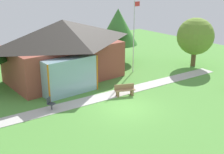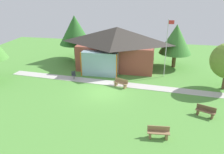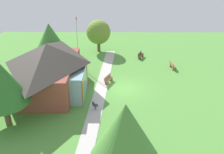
{
  "view_description": "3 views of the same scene",
  "coord_description": "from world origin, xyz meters",
  "views": [
    {
      "loc": [
        -12.03,
        -13.81,
        8.45
      ],
      "look_at": [
        0.53,
        2.09,
        1.5
      ],
      "focal_mm": 47.86,
      "sensor_mm": 36.0,
      "label": 1
    },
    {
      "loc": [
        4.87,
        -20.21,
        9.78
      ],
      "look_at": [
        0.4,
        1.91,
        0.9
      ],
      "focal_mm": 37.94,
      "sensor_mm": 36.0,
      "label": 2
    },
    {
      "loc": [
        -22.64,
        1.08,
        12.49
      ],
      "look_at": [
        0.9,
        1.24,
        0.92
      ],
      "focal_mm": 38.69,
      "sensor_mm": 36.0,
      "label": 3
    }
  ],
  "objects": [
    {
      "name": "tree_east_hedge",
      "position": [
        11.58,
        3.28,
        2.91
      ],
      "size": [
        3.51,
        3.51,
        4.68
      ],
      "color": "brown",
      "rests_on": "ground_plane"
    },
    {
      "name": "tree_behind_pavilion_right",
      "position": [
        6.88,
        9.16,
        3.55
      ],
      "size": [
        3.94,
        3.94,
        5.34
      ],
      "color": "brown",
      "rests_on": "ground_plane"
    },
    {
      "name": "bench_rear_near_path",
      "position": [
        1.37,
        1.65,
        0.4
      ],
      "size": [
        1.55,
        1.01,
        0.84
      ],
      "rotation": [
        0.0,
        0.0,
        2.73
      ],
      "color": "olive",
      "rests_on": "ground_plane"
    },
    {
      "name": "bench_front_right",
      "position": [
        5.28,
        -6.33,
        0.4
      ],
      "size": [
        1.53,
        0.57,
        0.84
      ],
      "rotation": [
        0.0,
        0.0,
        3.23
      ],
      "color": "olive",
      "rests_on": "ground_plane"
    },
    {
      "name": "ground_plane",
      "position": [
        0.0,
        0.0,
        0.0
      ],
      "size": [
        44.0,
        44.0,
        0.0
      ],
      "primitive_type": "plane",
      "color": "#54933D"
    },
    {
      "name": "flagpole",
      "position": [
        5.72,
        5.51,
        3.52
      ],
      "size": [
        0.64,
        0.08,
        6.43
      ],
      "color": "silver",
      "rests_on": "ground_plane"
    },
    {
      "name": "patio_chair_west",
      "position": [
        -4.07,
        2.77,
        0.42
      ],
      "size": [
        0.61,
        0.61,
        0.86
      ],
      "rotation": [
        0.0,
        0.0,
        3.71
      ],
      "color": "#33383D",
      "rests_on": "ground_plane"
    },
    {
      "name": "pavilion",
      "position": [
        -0.23,
        7.55,
        2.63
      ],
      "size": [
        10.04,
        6.95,
        5.04
      ],
      "color": "brown",
      "rests_on": "ground_plane"
    },
    {
      "name": "tree_west_hedge",
      "position": [
        -12.46,
        0.46,
        4.2
      ],
      "size": [
        3.91,
        3.91,
        5.99
      ],
      "color": "brown",
      "rests_on": "ground_plane"
    },
    {
      "name": "footpath",
      "position": [
        0.0,
        2.39,
        0.01
      ],
      "size": [
        23.05,
        3.1,
        0.03
      ],
      "primitive_type": "cube",
      "rotation": [
        0.0,
        0.0,
        -0.08
      ],
      "color": "#BCB7B2",
      "rests_on": "ground_plane"
    },
    {
      "name": "bench_lawn_far_right",
      "position": [
        8.88,
        -2.69,
        0.4
      ],
      "size": [
        1.55,
        0.99,
        0.84
      ],
      "rotation": [
        0.0,
        0.0,
        2.74
      ],
      "color": "brown",
      "rests_on": "ground_plane"
    }
  ]
}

